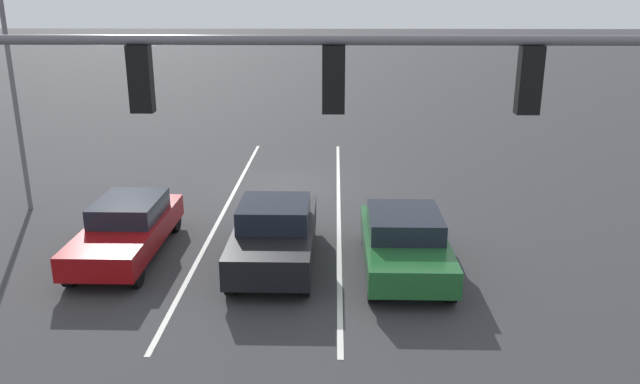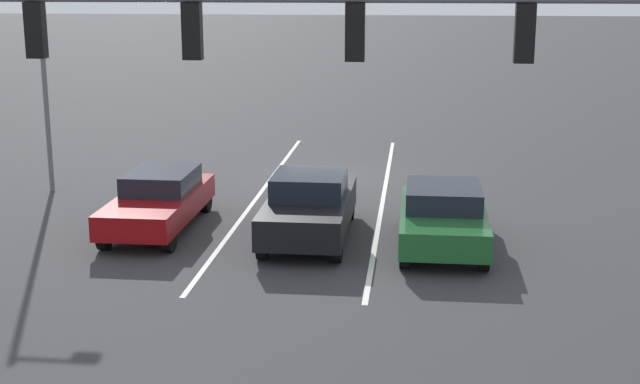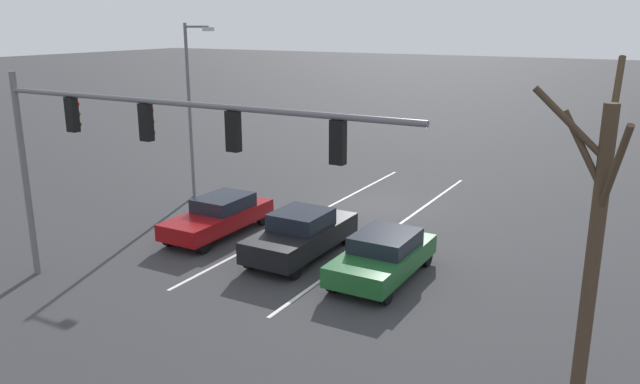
% 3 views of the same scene
% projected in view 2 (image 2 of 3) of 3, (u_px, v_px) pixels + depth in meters
% --- Properties ---
extents(ground_plane, '(240.00, 240.00, 0.00)m').
position_uv_depth(ground_plane, '(330.00, 177.00, 27.68)').
color(ground_plane, '#333335').
extents(lane_stripe_left_divider, '(0.12, 17.05, 0.01)m').
position_uv_depth(lane_stripe_left_divider, '(383.00, 197.00, 25.05)').
color(lane_stripe_left_divider, silver).
rests_on(lane_stripe_left_divider, ground_plane).
extents(lane_stripe_center_divider, '(0.12, 17.05, 0.01)m').
position_uv_depth(lane_stripe_center_divider, '(260.00, 194.00, 25.43)').
color(lane_stripe_center_divider, silver).
rests_on(lane_stripe_center_divider, ground_plane).
extents(car_black_midlane_front, '(1.89, 4.67, 1.56)m').
position_uv_depth(car_black_midlane_front, '(309.00, 206.00, 21.00)').
color(car_black_midlane_front, black).
rests_on(car_black_midlane_front, ground_plane).
extents(car_maroon_rightlane_front, '(1.76, 4.69, 1.40)m').
position_uv_depth(car_maroon_rightlane_front, '(159.00, 200.00, 21.81)').
color(car_maroon_rightlane_front, maroon).
rests_on(car_maroon_rightlane_front, ground_plane).
extents(car_darkgreen_leftlane_front, '(1.93, 4.35, 1.40)m').
position_uv_depth(car_darkgreen_leftlane_front, '(443.00, 216.00, 20.35)').
color(car_darkgreen_leftlane_front, '#1E5928').
rests_on(car_darkgreen_leftlane_front, ground_plane).
extents(traffic_signal_gantry, '(12.68, 0.37, 6.23)m').
position_uv_depth(traffic_signal_gantry, '(161.00, 57.00, 15.13)').
color(traffic_signal_gantry, slate).
rests_on(traffic_signal_gantry, ground_plane).
extents(street_lamp_right_shoulder, '(1.53, 0.24, 7.55)m').
position_uv_depth(street_lamp_right_shoulder, '(47.00, 40.00, 24.78)').
color(street_lamp_right_shoulder, slate).
rests_on(street_lamp_right_shoulder, ground_plane).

